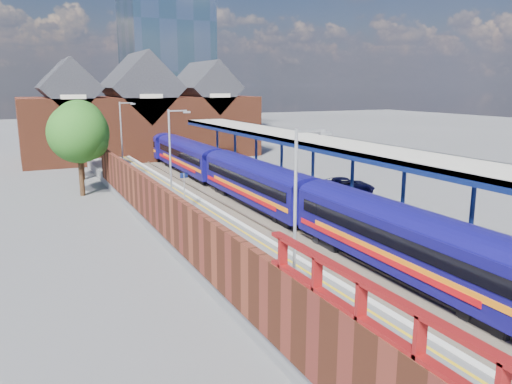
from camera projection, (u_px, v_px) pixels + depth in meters
ground at (219, 198)px, 43.03m from camera, size 240.00×240.00×0.00m
ballast_bed at (273, 226)px, 34.22m from camera, size 6.00×76.00×0.06m
rails at (273, 225)px, 34.20m from camera, size 4.51×76.00×0.14m
left_platform at (197, 229)px, 31.78m from camera, size 5.00×76.00×1.00m
right_platform at (345, 210)px, 36.68m from camera, size 6.00×76.00×1.00m
coping_left at (231, 217)px, 32.67m from camera, size 0.30×76.00×0.05m
coping_right at (312, 207)px, 35.35m from camera, size 0.30×76.00×0.05m
yellow_line at (222, 219)px, 32.42m from camera, size 0.14×76.00×0.01m
train at (219, 166)px, 46.50m from camera, size 3.01×65.93×3.45m
canopy at (326, 143)px, 37.18m from camera, size 4.50×52.00×4.48m
lamp_post_b at (298, 211)px, 18.15m from camera, size 1.48×0.18×7.00m
lamp_post_c at (172, 156)px, 32.23m from camera, size 1.48×0.18×7.00m
lamp_post_d at (123, 135)px, 46.32m from camera, size 1.48×0.18×7.00m
platform_sign at (184, 184)px, 35.06m from camera, size 0.55×0.08×2.50m
brick_wall at (189, 231)px, 24.58m from camera, size 0.35×50.00×3.86m
station_building at (141, 116)px, 66.53m from camera, size 30.00×12.12×13.78m
glass_tower at (165, 23)px, 87.06m from camera, size 14.20×14.20×40.30m
tree_near at (80, 135)px, 42.70m from camera, size 5.20×5.20×8.10m
tree_far at (81, 127)px, 50.17m from camera, size 5.20×5.20×8.10m
parked_car_blue at (345, 186)px, 39.81m from camera, size 5.12×3.62×1.30m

